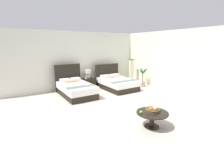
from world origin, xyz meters
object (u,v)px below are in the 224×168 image
object	(u,v)px
bed_near_corner	(117,83)
potted_palm	(143,81)
bed_near_window	(76,89)
floor_lamp_corner	(131,72)
loose_apple	(141,112)
coffee_table	(152,116)
fruit_bowl	(153,109)
vase	(86,77)
nightstand	(89,83)
table_lamp	(88,73)

from	to	relation	value
bed_near_corner	potted_palm	size ratio (longest dim) A/B	1.97
bed_near_window	floor_lamp_corner	bearing A→B (deg)	8.68
loose_apple	floor_lamp_corner	world-z (taller)	floor_lamp_corner
coffee_table	floor_lamp_corner	distance (m)	5.37
bed_near_window	coffee_table	distance (m)	4.02
coffee_table	fruit_bowl	size ratio (longest dim) A/B	2.11
bed_near_window	vase	world-z (taller)	bed_near_window
floor_lamp_corner	bed_near_window	bearing A→B (deg)	-171.32
bed_near_window	vase	xyz separation A→B (m)	(0.87, 0.82, 0.29)
nightstand	fruit_bowl	xyz separation A→B (m)	(-0.30, -4.79, 0.23)
table_lamp	vase	xyz separation A→B (m)	(-0.16, -0.06, -0.19)
fruit_bowl	potted_palm	xyz separation A→B (m)	(2.94, 3.57, -0.18)
potted_palm	bed_near_corner	bearing A→B (deg)	166.32
vase	floor_lamp_corner	distance (m)	2.74
coffee_table	floor_lamp_corner	world-z (taller)	floor_lamp_corner
table_lamp	potted_palm	world-z (taller)	potted_palm
nightstand	coffee_table	size ratio (longest dim) A/B	0.61
vase	potted_palm	world-z (taller)	potted_palm
vase	bed_near_corner	bearing A→B (deg)	-31.87
potted_palm	bed_near_window	bearing A→B (deg)	174.40
bed_near_corner	table_lamp	xyz separation A→B (m)	(-1.17, 0.89, 0.50)
bed_near_window	floor_lamp_corner	world-z (taller)	floor_lamp_corner
nightstand	fruit_bowl	size ratio (longest dim) A/B	1.30
coffee_table	table_lamp	bearing A→B (deg)	86.02
table_lamp	floor_lamp_corner	bearing A→B (deg)	-7.47
bed_near_corner	vase	distance (m)	1.60
bed_near_window	nightstand	world-z (taller)	bed_near_window
nightstand	vase	bearing A→B (deg)	-165.92
fruit_bowl	loose_apple	xyz separation A→B (m)	(-0.36, 0.07, -0.02)
vase	table_lamp	bearing A→B (deg)	20.63
loose_apple	floor_lamp_corner	xyz separation A→B (m)	(3.22, 4.41, 0.23)
fruit_bowl	floor_lamp_corner	size ratio (longest dim) A/B	0.29
bed_near_window	potted_palm	distance (m)	3.69
table_lamp	coffee_table	size ratio (longest dim) A/B	0.52
coffee_table	potted_palm	world-z (taller)	potted_palm
bed_near_corner	coffee_table	bearing A→B (deg)	-110.89
loose_apple	potted_palm	size ratio (longest dim) A/B	0.08
table_lamp	fruit_bowl	distance (m)	4.83
bed_near_corner	potted_palm	bearing A→B (deg)	-13.68
bed_near_corner	table_lamp	world-z (taller)	bed_near_corner
table_lamp	fruit_bowl	size ratio (longest dim) A/B	1.11
table_lamp	floor_lamp_corner	world-z (taller)	floor_lamp_corner
fruit_bowl	potted_palm	world-z (taller)	potted_palm
nightstand	floor_lamp_corner	distance (m)	2.62
table_lamp	potted_palm	xyz separation A→B (m)	(2.64, -1.24, -0.48)
bed_near_corner	potted_palm	xyz separation A→B (m)	(1.47, -0.36, 0.02)
bed_near_corner	nightstand	world-z (taller)	bed_near_corner
vase	floor_lamp_corner	bearing A→B (deg)	-5.79
bed_near_window	nightstand	size ratio (longest dim) A/B	3.97
coffee_table	nightstand	bearing A→B (deg)	86.00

